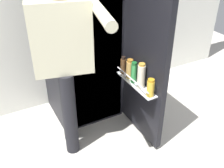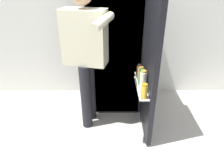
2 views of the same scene
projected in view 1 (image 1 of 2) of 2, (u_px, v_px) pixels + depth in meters
name	position (u px, v px, depth m)	size (l,w,h in m)	color
ground_plane	(106.00, 137.00, 2.67)	(6.34, 6.34, 0.00)	#B7B2A8
refrigerator	(84.00, 41.00, 2.61)	(0.71, 1.21, 1.68)	black
person	(64.00, 51.00, 2.09)	(0.56, 0.82, 1.61)	black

